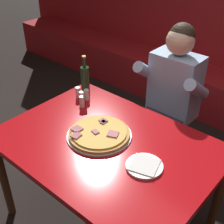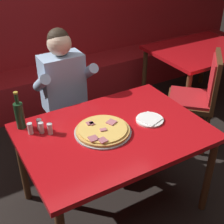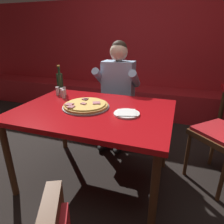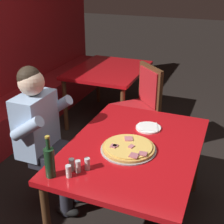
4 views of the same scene
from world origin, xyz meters
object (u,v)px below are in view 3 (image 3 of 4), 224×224
(beer_bottle, at_px, (60,82))
(shaker_red_pepper_flakes, at_px, (58,91))
(plate_white_paper, at_px, (127,113))
(shaker_oregano, at_px, (64,94))
(pizza, at_px, (86,105))
(shaker_black_pepper, at_px, (64,92))
(main_dining_table, at_px, (94,117))
(shaker_parmesan, at_px, (62,93))
(diner_seated_blue_shirt, at_px, (116,90))

(beer_bottle, bearing_deg, shaker_red_pepper_flakes, -73.27)
(plate_white_paper, relative_size, shaker_oregano, 2.44)
(pizza, height_order, shaker_red_pepper_flakes, shaker_red_pepper_flakes)
(shaker_black_pepper, relative_size, shaker_oregano, 1.00)
(plate_white_paper, xyz_separation_m, shaker_black_pepper, (-0.76, 0.31, 0.03))
(beer_bottle, xyz_separation_m, shaker_oregano, (0.15, -0.19, -0.07))
(main_dining_table, distance_m, plate_white_paper, 0.31)
(shaker_parmesan, xyz_separation_m, diner_seated_blue_shirt, (0.42, 0.53, -0.07))
(beer_bottle, bearing_deg, shaker_oregano, -50.66)
(pizza, distance_m, diner_seated_blue_shirt, 0.75)
(beer_bottle, bearing_deg, shaker_parmesan, -53.61)
(pizza, bearing_deg, beer_bottle, 143.25)
(shaker_red_pepper_flakes, bearing_deg, main_dining_table, -26.65)
(shaker_black_pepper, distance_m, shaker_red_pepper_flakes, 0.08)
(plate_white_paper, distance_m, shaker_black_pepper, 0.82)
(shaker_black_pepper, distance_m, shaker_parmesan, 0.05)
(shaker_oregano, distance_m, diner_seated_blue_shirt, 0.68)
(diner_seated_blue_shirt, bearing_deg, shaker_black_pepper, -130.90)
(shaker_black_pepper, bearing_deg, beer_bottle, 138.44)
(shaker_black_pepper, relative_size, shaker_red_pepper_flakes, 1.00)
(beer_bottle, relative_size, shaker_oregano, 3.40)
(beer_bottle, height_order, shaker_red_pepper_flakes, beer_bottle)
(main_dining_table, height_order, plate_white_paper, plate_white_paper)
(main_dining_table, bearing_deg, pizza, 167.70)
(beer_bottle, height_order, shaker_oregano, beer_bottle)
(plate_white_paper, height_order, beer_bottle, beer_bottle)
(shaker_parmesan, distance_m, shaker_red_pepper_flakes, 0.08)
(pizza, xyz_separation_m, diner_seated_blue_shirt, (0.04, 0.74, -0.05))
(main_dining_table, bearing_deg, shaker_oregano, 154.97)
(shaker_oregano, bearing_deg, shaker_black_pepper, 116.47)
(shaker_red_pepper_flakes, height_order, diner_seated_blue_shirt, diner_seated_blue_shirt)
(shaker_parmesan, height_order, diner_seated_blue_shirt, diner_seated_blue_shirt)
(plate_white_paper, distance_m, shaker_parmesan, 0.80)
(beer_bottle, bearing_deg, pizza, -36.75)
(main_dining_table, xyz_separation_m, beer_bottle, (-0.56, 0.38, 0.18))
(main_dining_table, bearing_deg, shaker_black_pepper, 148.18)
(shaker_parmesan, bearing_deg, pizza, -30.01)
(beer_bottle, relative_size, shaker_red_pepper_flakes, 3.40)
(main_dining_table, relative_size, plate_white_paper, 6.33)
(shaker_black_pepper, xyz_separation_m, shaker_red_pepper_flakes, (-0.07, -0.02, 0.00))
(main_dining_table, relative_size, shaker_parmesan, 15.45)
(shaker_oregano, height_order, diner_seated_blue_shirt, diner_seated_blue_shirt)
(plate_white_paper, height_order, shaker_oregano, shaker_oregano)
(shaker_red_pepper_flakes, bearing_deg, pizza, -28.93)
(shaker_red_pepper_flakes, bearing_deg, shaker_black_pepper, 13.16)
(diner_seated_blue_shirt, bearing_deg, shaker_oregano, -122.97)
(main_dining_table, height_order, pizza, pizza)
(shaker_black_pepper, height_order, shaker_oregano, same)
(pizza, height_order, plate_white_paper, pizza)
(beer_bottle, bearing_deg, diner_seated_blue_shirt, 36.35)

